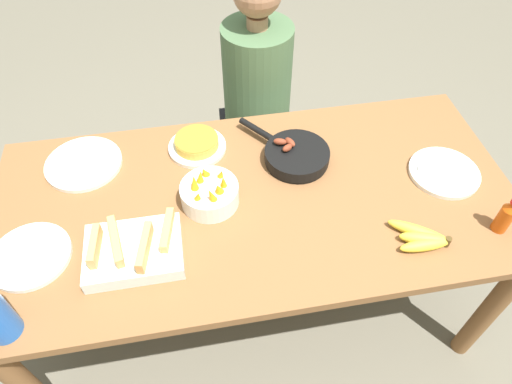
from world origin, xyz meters
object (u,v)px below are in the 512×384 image
at_px(melon_tray, 134,250).
at_px(empty_plate_near_front, 444,172).
at_px(banana_bunch, 423,238).
at_px(frittata_plate_center, 197,144).
at_px(empty_plate_far_left, 30,256).
at_px(hot_sauce_bottle, 507,215).
at_px(person_figure, 257,117).
at_px(empty_plate_far_right, 84,164).
at_px(fruit_bowl_mango, 210,193).
at_px(skillet, 295,155).

xyz_separation_m(melon_tray, empty_plate_near_front, (1.07, 0.16, -0.02)).
relative_size(banana_bunch, melon_tray, 0.64).
distance_m(frittata_plate_center, empty_plate_far_left, 0.66).
height_order(frittata_plate_center, empty_plate_far_left, frittata_plate_center).
bearing_deg(banana_bunch, melon_tray, 173.35).
bearing_deg(frittata_plate_center, hot_sauce_bottle, -30.31).
height_order(banana_bunch, person_figure, person_figure).
distance_m(banana_bunch, person_figure, 1.04).
xyz_separation_m(hot_sauce_bottle, person_figure, (-0.61, 0.94, -0.30)).
relative_size(empty_plate_near_front, empty_plate_far_left, 1.00).
height_order(empty_plate_far_right, fruit_bowl_mango, fruit_bowl_mango).
relative_size(empty_plate_far_right, fruit_bowl_mango, 1.41).
relative_size(melon_tray, person_figure, 0.24).
distance_m(frittata_plate_center, person_figure, 0.57).
bearing_deg(empty_plate_far_left, banana_bunch, -7.28).
xyz_separation_m(skillet, empty_plate_far_right, (-0.75, 0.11, -0.02)).
bearing_deg(person_figure, frittata_plate_center, -125.93).
distance_m(melon_tray, empty_plate_far_right, 0.46).
bearing_deg(person_figure, empty_plate_far_left, -136.43).
height_order(frittata_plate_center, hot_sauce_bottle, hot_sauce_bottle).
xyz_separation_m(empty_plate_near_front, fruit_bowl_mango, (-0.82, 0.02, 0.03)).
xyz_separation_m(empty_plate_far_right, hot_sauce_bottle, (1.32, -0.52, 0.06)).
relative_size(empty_plate_near_front, person_figure, 0.20).
xyz_separation_m(melon_tray, fruit_bowl_mango, (0.25, 0.17, 0.01)).
bearing_deg(fruit_bowl_mango, hot_sauce_bottle, -16.90).
bearing_deg(person_figure, banana_bunch, -69.79).
bearing_deg(empty_plate_near_front, empty_plate_far_right, 168.03).
height_order(melon_tray, fruit_bowl_mango, fruit_bowl_mango).
bearing_deg(hot_sauce_bottle, fruit_bowl_mango, 163.10).
height_order(hot_sauce_bottle, person_figure, person_figure).
height_order(empty_plate_near_front, empty_plate_far_right, same).
xyz_separation_m(empty_plate_far_left, empty_plate_far_right, (0.13, 0.37, -0.00)).
bearing_deg(empty_plate_far_right, empty_plate_near_front, -11.97).
height_order(banana_bunch, empty_plate_far_left, banana_bunch).
relative_size(skillet, frittata_plate_center, 1.60).
xyz_separation_m(empty_plate_near_front, empty_plate_far_right, (-1.25, 0.26, -0.00)).
height_order(fruit_bowl_mango, hot_sauce_bottle, hot_sauce_bottle).
bearing_deg(empty_plate_near_front, empty_plate_far_left, -175.59).
height_order(empty_plate_far_right, hot_sauce_bottle, hot_sauce_bottle).
bearing_deg(skillet, fruit_bowl_mango, 75.46).
bearing_deg(empty_plate_near_front, skillet, 162.57).
bearing_deg(empty_plate_far_left, melon_tray, -9.01).
relative_size(empty_plate_far_left, hot_sauce_bottle, 1.55).
xyz_separation_m(frittata_plate_center, hot_sauce_bottle, (0.91, -0.53, 0.05)).
bearing_deg(empty_plate_far_left, hot_sauce_bottle, -5.72).
height_order(banana_bunch, melon_tray, melon_tray).
relative_size(banana_bunch, skillet, 0.54).
height_order(banana_bunch, frittata_plate_center, frittata_plate_center).
distance_m(banana_bunch, hot_sauce_bottle, 0.27).
relative_size(skillet, fruit_bowl_mango, 1.77).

